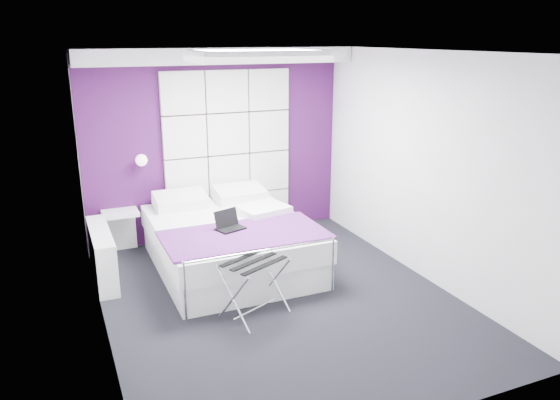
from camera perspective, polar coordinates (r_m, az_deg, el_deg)
name	(u,v)px	position (r m, az deg, el deg)	size (l,w,h in m)	color
floor	(279,299)	(6.03, -0.09, -10.29)	(4.40, 4.40, 0.00)	black
ceiling	(279,51)	(5.37, -0.10, 15.26)	(4.40, 4.40, 0.00)	white
wall_back	(216,145)	(7.58, -6.67, 5.71)	(3.60, 3.60, 0.00)	white
wall_left	(94,204)	(5.15, -18.84, -0.41)	(4.40, 4.40, 0.00)	white
wall_right	(424,167)	(6.46, 14.79, 3.32)	(4.40, 4.40, 0.00)	white
accent_wall	(217,145)	(7.57, -6.65, 5.69)	(3.58, 0.02, 2.58)	#3D0F41
soffit	(219,56)	(7.20, -6.41, 14.76)	(3.58, 0.50, 0.20)	white
headboard	(228,154)	(7.59, -5.42, 4.76)	(1.80, 0.08, 2.30)	white
skylight	(257,55)	(5.92, -2.46, 14.91)	(1.36, 0.86, 0.12)	white
wall_lamp	(141,160)	(7.24, -14.33, 4.12)	(0.15, 0.15, 0.15)	white
radiator	(102,255)	(6.71, -18.10, -5.44)	(0.22, 1.20, 0.60)	white
bed	(230,242)	(6.72, -5.29, -4.35)	(1.82, 2.20, 0.77)	white
nightstand	(120,213)	(7.33, -16.36, -1.32)	(0.45, 0.35, 0.05)	white
luggage_rack	(254,288)	(5.58, -2.72, -9.19)	(0.61, 0.45, 0.60)	silver
laptop	(229,224)	(6.28, -5.31, -2.50)	(0.31, 0.22, 0.22)	black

